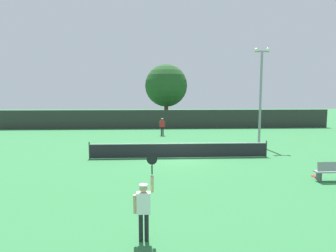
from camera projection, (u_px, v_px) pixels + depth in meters
ground_plane at (179, 158)px, 18.83m from camera, size 120.00×120.00×0.00m
tennis_net at (179, 150)px, 18.77m from camera, size 11.50×0.08×1.07m
perimeter_fence at (167, 119)px, 34.72m from camera, size 39.20×0.12×2.20m
player_serving at (144, 204)px, 8.08m from camera, size 0.68×0.39×2.47m
player_receiving at (162, 125)px, 28.87m from camera, size 0.57×0.25×1.70m
tennis_ball at (138, 156)px, 19.20m from camera, size 0.07×0.07×0.07m
spare_racket at (314, 176)px, 14.54m from camera, size 0.28×0.52×0.04m
courtside_bench at (334, 171)px, 13.75m from camera, size 1.80×0.44×0.95m
light_pole at (261, 91)px, 22.50m from camera, size 1.18×0.28×7.58m
large_tree at (166, 86)px, 39.51m from camera, size 5.71×5.71×8.06m
parked_car_near at (176, 117)px, 42.07m from camera, size 2.27×4.35×1.69m
parked_car_mid at (209, 117)px, 41.43m from camera, size 1.93×4.21×1.69m
parked_car_far at (235, 116)px, 43.66m from camera, size 1.97×4.23×1.69m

